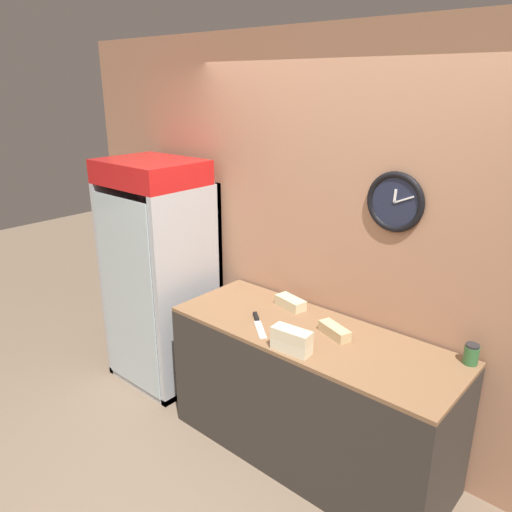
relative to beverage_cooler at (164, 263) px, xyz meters
name	(u,v)px	position (x,y,z in m)	size (l,w,h in m)	color
wall_back	(349,249)	(1.48, 0.34, 0.36)	(5.20, 0.09, 2.70)	#AD7A5B
prep_counter	(309,395)	(1.48, -0.05, -0.54)	(1.86, 0.68, 0.91)	#332D28
beverage_cooler	(164,263)	(0.00, 0.00, 0.00)	(0.75, 0.66, 1.82)	#B2B7BC
sandwich_stack_bottom	(291,346)	(1.52, -0.32, -0.05)	(0.24, 0.11, 0.07)	beige
sandwich_stack_middle	(292,335)	(1.52, -0.32, 0.02)	(0.24, 0.11, 0.07)	beige
sandwich_flat_left	(291,303)	(1.16, 0.15, -0.05)	(0.24, 0.14, 0.07)	beige
sandwich_flat_right	(335,331)	(1.61, 0.00, -0.05)	(0.24, 0.15, 0.06)	tan
chefs_knife	(258,322)	(1.14, -0.17, -0.08)	(0.28, 0.24, 0.02)	silver
condiment_jar	(471,354)	(2.34, 0.22, -0.03)	(0.08, 0.08, 0.12)	#336B38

